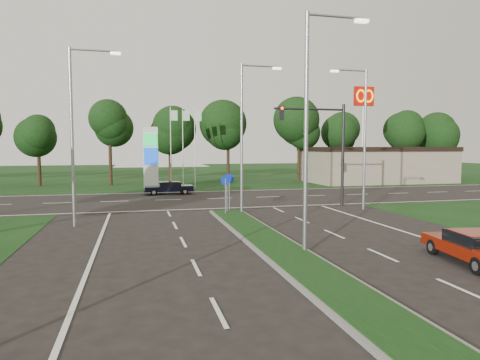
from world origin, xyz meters
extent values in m
plane|color=black|center=(0.00, 0.00, 0.00)|extent=(160.00, 160.00, 0.00)
cube|color=black|center=(0.00, 55.00, 0.00)|extent=(160.00, 50.00, 0.02)
cube|color=black|center=(0.00, 24.00, 0.00)|extent=(160.00, 12.00, 0.02)
cube|color=slate|center=(0.00, 4.00, 0.06)|extent=(2.00, 26.00, 0.12)
cube|color=gray|center=(22.00, 36.00, 2.00)|extent=(16.00, 9.00, 4.00)
cylinder|color=gray|center=(0.80, 6.00, 4.50)|extent=(0.16, 0.16, 9.00)
cylinder|color=gray|center=(1.90, 6.00, 8.90)|extent=(2.20, 0.10, 0.10)
cube|color=#FFF2CC|center=(3.00, 6.00, 8.80)|extent=(0.50, 0.22, 0.12)
cylinder|color=gray|center=(0.80, 16.00, 4.50)|extent=(0.16, 0.16, 9.00)
cylinder|color=gray|center=(1.90, 16.00, 8.90)|extent=(2.20, 0.10, 0.10)
cube|color=#FFF2CC|center=(3.00, 16.00, 8.80)|extent=(0.50, 0.22, 0.12)
cylinder|color=gray|center=(-8.50, 14.00, 4.50)|extent=(0.16, 0.16, 9.00)
cylinder|color=gray|center=(-7.40, 14.00, 8.90)|extent=(2.20, 0.10, 0.10)
cube|color=#FFF2CC|center=(-6.30, 14.00, 8.80)|extent=(0.50, 0.22, 0.12)
cylinder|color=gray|center=(9.00, 16.00, 4.50)|extent=(0.16, 0.16, 9.00)
cylinder|color=gray|center=(7.90, 16.00, 8.90)|extent=(2.20, 0.10, 0.10)
cube|color=#FFF2CC|center=(6.80, 16.00, 8.80)|extent=(0.50, 0.22, 0.12)
cylinder|color=black|center=(8.50, 18.00, 3.50)|extent=(0.20, 0.20, 7.00)
cylinder|color=black|center=(6.00, 18.00, 6.60)|extent=(5.00, 0.14, 0.14)
cube|color=black|center=(4.00, 18.00, 6.30)|extent=(0.28, 0.28, 0.90)
sphere|color=#FF190C|center=(4.00, 17.82, 6.60)|extent=(0.20, 0.20, 0.20)
cylinder|color=gray|center=(-0.30, 15.50, 1.10)|extent=(0.06, 0.06, 2.20)
cylinder|color=#0C26A5|center=(-0.30, 15.50, 2.10)|extent=(0.56, 0.04, 0.56)
cylinder|color=gray|center=(0.00, 16.50, 1.10)|extent=(0.06, 0.06, 2.20)
cylinder|color=#0C26A5|center=(0.00, 16.50, 2.10)|extent=(0.56, 0.04, 0.56)
cylinder|color=gray|center=(0.30, 17.20, 1.10)|extent=(0.06, 0.06, 2.20)
cylinder|color=#0C26A5|center=(0.30, 17.20, 2.10)|extent=(0.56, 0.04, 0.56)
cube|color=silver|center=(-4.00, 33.00, 3.00)|extent=(1.40, 0.30, 6.00)
cube|color=#0CA53F|center=(-4.00, 32.82, 4.80)|extent=(1.30, 0.08, 1.20)
cube|color=#0C3FBF|center=(-4.00, 32.82, 3.20)|extent=(1.30, 0.08, 1.60)
cylinder|color=silver|center=(-2.00, 34.00, 4.00)|extent=(0.08, 0.08, 8.00)
cube|color=#B2D8B2|center=(-1.65, 34.00, 7.20)|extent=(0.70, 0.02, 1.00)
cylinder|color=silver|center=(-0.80, 34.00, 4.00)|extent=(0.08, 0.08, 8.00)
cube|color=#B2D8B2|center=(-0.45, 34.00, 7.20)|extent=(0.70, 0.02, 1.00)
cylinder|color=silver|center=(0.40, 34.00, 4.00)|extent=(0.08, 0.08, 8.00)
cube|color=#B2D8B2|center=(0.75, 34.00, 7.20)|extent=(0.70, 0.02, 1.00)
cylinder|color=silver|center=(18.00, 32.00, 5.00)|extent=(0.30, 0.30, 10.00)
cube|color=#BF0C07|center=(18.00, 32.00, 9.40)|extent=(2.20, 0.35, 2.00)
torus|color=#FFC600|center=(17.55, 31.78, 9.40)|extent=(1.06, 0.16, 1.06)
torus|color=#FFC600|center=(18.45, 31.78, 9.40)|extent=(1.06, 0.16, 1.06)
cylinder|color=black|center=(0.00, 40.00, 2.20)|extent=(0.36, 0.36, 4.40)
sphere|color=black|center=(0.00, 40.00, 6.50)|extent=(6.00, 6.00, 6.00)
sphere|color=black|center=(0.30, 39.80, 7.50)|extent=(4.80, 4.80, 4.80)
cube|color=maroon|center=(5.98, 3.28, 0.51)|extent=(2.23, 4.28, 0.42)
cube|color=black|center=(5.97, 3.19, 0.91)|extent=(1.66, 1.98, 0.39)
cube|color=maroon|center=(5.97, 3.19, 1.10)|extent=(1.53, 1.64, 0.04)
cylinder|color=black|center=(5.42, 4.67, 0.29)|extent=(0.27, 0.60, 0.57)
cylinder|color=black|center=(6.91, 4.46, 0.29)|extent=(0.27, 0.60, 0.57)
cylinder|color=black|center=(5.05, 2.09, 0.29)|extent=(0.27, 0.60, 0.57)
cube|color=black|center=(-2.68, 28.00, 0.51)|extent=(4.05, 1.68, 0.41)
cube|color=black|center=(-2.60, 28.00, 0.90)|extent=(1.79, 1.42, 0.39)
cube|color=black|center=(-2.60, 28.00, 1.09)|extent=(1.46, 1.33, 0.04)
cylinder|color=black|center=(-3.97, 27.25, 0.29)|extent=(0.57, 0.19, 0.57)
cylinder|color=black|center=(-3.98, 28.74, 0.29)|extent=(0.57, 0.19, 0.57)
cylinder|color=black|center=(-1.39, 27.26, 0.29)|extent=(0.57, 0.19, 0.57)
cylinder|color=black|center=(-1.39, 28.75, 0.29)|extent=(0.57, 0.19, 0.57)
camera|label=1|loc=(-5.40, -9.00, 4.03)|focal=32.00mm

